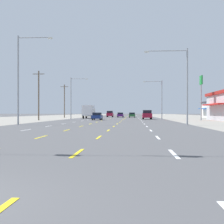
{
  "coord_description": "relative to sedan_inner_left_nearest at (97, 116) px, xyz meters",
  "views": [
    {
      "loc": [
        3.79,
        -4.7,
        1.5
      ],
      "look_at": [
        0.69,
        42.89,
        1.55
      ],
      "focal_mm": 51.85,
      "sensor_mm": 36.0,
      "label": 1
    }
  ],
  "objects": [
    {
      "name": "streetlight_left_row_0",
      "position": [
        -6.46,
        -25.07,
        5.47
      ],
      "size": [
        4.32,
        0.26,
        10.82
      ],
      "color": "gray",
      "rests_on": "ground"
    },
    {
      "name": "sedan_inner_left_nearest",
      "position": [
        0.0,
        0.0,
        0.0
      ],
      "size": [
        1.8,
        4.5,
        1.46
      ],
      "color": "navy",
      "rests_on": "ground"
    },
    {
      "name": "lot_apron_left",
      "position": [
        -21.47,
        7.24,
        -0.75
      ],
      "size": [
        28.0,
        440.0,
        0.01
      ],
      "primitive_type": "cube",
      "color": "gray",
      "rests_on": "ground"
    },
    {
      "name": "signal_span_wire",
      "position": [
        3.07,
        -51.28,
        4.67
      ],
      "size": [
        26.68,
        0.52,
        9.17
      ],
      "color": "brown",
      "rests_on": "ground"
    },
    {
      "name": "sedan_center_turn_far",
      "position": [
        3.3,
        33.37,
        0.0
      ],
      "size": [
        1.8,
        4.5,
        1.46
      ],
      "color": "#4C196B",
      "rests_on": "ground"
    },
    {
      "name": "box_truck_far_left_mid",
      "position": [
        -3.78,
        15.27,
        1.08
      ],
      "size": [
        2.4,
        7.2,
        3.23
      ],
      "color": "white",
      "rests_on": "ground"
    },
    {
      "name": "streetlight_right_row_0",
      "position": [
        12.82,
        -25.07,
        4.62
      ],
      "size": [
        5.11,
        0.26,
        9.02
      ],
      "color": "gray",
      "rests_on": "ground"
    },
    {
      "name": "lane_markings",
      "position": [
        3.28,
        45.74,
        -0.75
      ],
      "size": [
        10.64,
        227.6,
        0.01
      ],
      "color": "white",
      "rests_on": "ground"
    },
    {
      "name": "suv_inner_left_farther",
      "position": [
        -0.32,
        40.15,
        0.27
      ],
      "size": [
        1.98,
        4.9,
        1.98
      ],
      "color": "maroon",
      "rests_on": "ground"
    },
    {
      "name": "ground_plane",
      "position": [
        3.28,
        7.24,
        -0.76
      ],
      "size": [
        572.0,
        572.0,
        0.0
      ],
      "primitive_type": "plane",
      "color": "#4C4C4F"
    },
    {
      "name": "suv_far_right_near",
      "position": [
        10.1,
        6.89,
        0.27
      ],
      "size": [
        1.98,
        4.9,
        1.98
      ],
      "color": "maroon",
      "rests_on": "ground"
    },
    {
      "name": "sedan_inner_right_midfar",
      "position": [
        6.79,
        30.17,
        0.0
      ],
      "size": [
        1.8,
        4.5,
        1.46
      ],
      "color": "#235B2D",
      "rests_on": "ground"
    },
    {
      "name": "pole_sign_right_row_2",
      "position": [
        19.91,
        -1.56,
        5.53
      ],
      "size": [
        0.24,
        1.8,
        8.43
      ],
      "color": "gray",
      "rests_on": "ground"
    },
    {
      "name": "utility_pole_left_row_1",
      "position": [
        -10.73,
        -3.5,
        4.12
      ],
      "size": [
        2.2,
        0.26,
        9.36
      ],
      "color": "brown",
      "rests_on": "ground"
    },
    {
      "name": "utility_pole_left_row_2",
      "position": [
        -11.77,
        24.31,
        4.02
      ],
      "size": [
        2.2,
        0.26,
        9.16
      ],
      "color": "brown",
      "rests_on": "ground"
    },
    {
      "name": "streetlight_right_row_1",
      "position": [
        12.96,
        8.33,
        4.3
      ],
      "size": [
        4.21,
        0.26,
        8.6
      ],
      "color": "gray",
      "rests_on": "ground"
    },
    {
      "name": "streetlight_left_row_1",
      "position": [
        -6.46,
        8.33,
        4.64
      ],
      "size": [
        3.96,
        0.26,
        9.31
      ],
      "color": "gray",
      "rests_on": "ground"
    }
  ]
}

